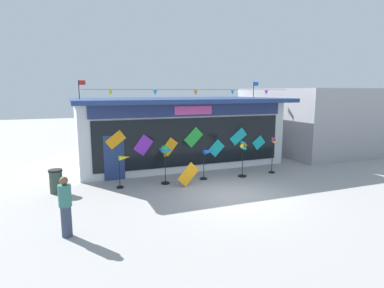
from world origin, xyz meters
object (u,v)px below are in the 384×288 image
(wind_spinner_center_left, at_px, (208,157))
(trash_bin, at_px, (56,181))
(display_kite_on_ground, at_px, (188,174))
(kite_shop_building, at_px, (176,130))
(wind_spinner_center_right, at_px, (243,153))
(wind_spinner_far_left, at_px, (123,164))
(wind_spinner_right, at_px, (273,151))
(person_near_camera, at_px, (65,206))
(wind_spinner_left, at_px, (165,154))

(wind_spinner_center_left, bearing_deg, trash_bin, 176.95)
(display_kite_on_ground, bearing_deg, wind_spinner_center_left, 30.59)
(kite_shop_building, distance_m, wind_spinner_center_right, 4.68)
(kite_shop_building, xyz_separation_m, trash_bin, (-6.14, -3.66, -1.33))
(wind_spinner_far_left, bearing_deg, wind_spinner_right, -1.96)
(wind_spinner_center_right, bearing_deg, wind_spinner_right, 3.38)
(display_kite_on_ground, bearing_deg, person_near_camera, -146.39)
(wind_spinner_right, height_order, display_kite_on_ground, wind_spinner_right)
(wind_spinner_right, bearing_deg, display_kite_on_ground, -173.06)
(wind_spinner_center_left, height_order, trash_bin, wind_spinner_center_left)
(wind_spinner_left, height_order, wind_spinner_center_left, wind_spinner_left)
(wind_spinner_far_left, relative_size, wind_spinner_center_right, 0.79)
(wind_spinner_left, distance_m, wind_spinner_right, 5.35)
(kite_shop_building, distance_m, wind_spinner_right, 5.49)
(wind_spinner_right, bearing_deg, wind_spinner_left, 178.64)
(kite_shop_building, height_order, wind_spinner_center_right, kite_shop_building)
(kite_shop_building, xyz_separation_m, wind_spinner_right, (3.50, -4.16, -0.74))
(wind_spinner_left, bearing_deg, wind_spinner_center_left, 1.11)
(wind_spinner_center_right, xyz_separation_m, display_kite_on_ground, (-2.86, -0.45, -0.61))
(wind_spinner_center_left, relative_size, wind_spinner_center_right, 0.80)
(wind_spinner_center_right, distance_m, display_kite_on_ground, 2.96)
(wind_spinner_far_left, distance_m, wind_spinner_right, 7.08)
(wind_spinner_right, xyz_separation_m, trash_bin, (-9.65, 0.50, -0.59))
(wind_spinner_far_left, bearing_deg, trash_bin, 174.24)
(display_kite_on_ground, bearing_deg, kite_shop_building, 77.47)
(wind_spinner_center_left, relative_size, trash_bin, 1.46)
(trash_bin, bearing_deg, person_near_camera, -84.93)
(wind_spinner_center_right, relative_size, trash_bin, 1.83)
(wind_spinner_left, xyz_separation_m, person_near_camera, (-3.93, -3.82, -0.46))
(kite_shop_building, bearing_deg, wind_spinner_right, -49.88)
(wind_spinner_far_left, height_order, wind_spinner_right, wind_spinner_right)
(wind_spinner_right, height_order, person_near_camera, wind_spinner_right)
(person_near_camera, bearing_deg, wind_spinner_far_left, 108.63)
(wind_spinner_center_right, height_order, wind_spinner_right, wind_spinner_right)
(wind_spinner_left, distance_m, wind_spinner_center_right, 3.66)
(wind_spinner_far_left, height_order, trash_bin, wind_spinner_far_left)
(kite_shop_building, xyz_separation_m, wind_spinner_far_left, (-3.57, -3.91, -0.82))
(wind_spinner_center_right, xyz_separation_m, trash_bin, (-7.95, 0.60, -0.64))
(wind_spinner_center_left, distance_m, display_kite_on_ground, 1.50)
(wind_spinner_center_right, relative_size, display_kite_on_ground, 1.85)
(wind_spinner_right, bearing_deg, wind_spinner_center_left, 177.16)
(wind_spinner_left, xyz_separation_m, wind_spinner_center_left, (2.01, 0.04, -0.32))
(wind_spinner_right, distance_m, display_kite_on_ground, 4.62)
(wind_spinner_far_left, height_order, display_kite_on_ground, wind_spinner_far_left)
(person_near_camera, bearing_deg, display_kite_on_ground, 81.43)
(wind_spinner_far_left, xyz_separation_m, wind_spinner_center_right, (5.38, -0.34, 0.13))
(kite_shop_building, xyz_separation_m, display_kite_on_ground, (-1.05, -4.71, -1.30))
(wind_spinner_center_left, height_order, wind_spinner_center_right, wind_spinner_center_right)
(wind_spinner_left, height_order, person_near_camera, same)
(wind_spinner_center_left, height_order, display_kite_on_ground, wind_spinner_center_left)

